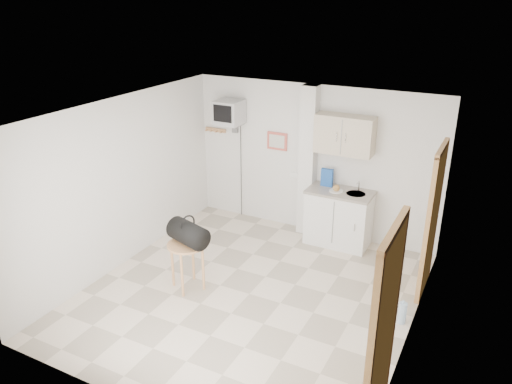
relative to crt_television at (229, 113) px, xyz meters
The scene contains 7 objects.
ground 3.15m from the crt_television, 54.36° to the right, with size 4.50×4.50×0.00m, color beige.
room_envelope 2.60m from the crt_television, 48.84° to the right, with size 4.24×4.54×2.55m.
kitchenette 2.32m from the crt_television, ahead, with size 1.03×0.58×2.10m.
crt_television is the anchor object (origin of this frame).
round_table 2.71m from the crt_television, 74.69° to the right, with size 0.52×0.52×0.68m.
duffel_bag 2.58m from the crt_television, 73.86° to the right, with size 0.63×0.47×0.42m.
water_bottle 4.23m from the crt_television, 26.44° to the right, with size 0.11×0.11×0.32m.
Camera 1 is at (2.73, -5.10, 3.86)m, focal length 35.00 mm.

